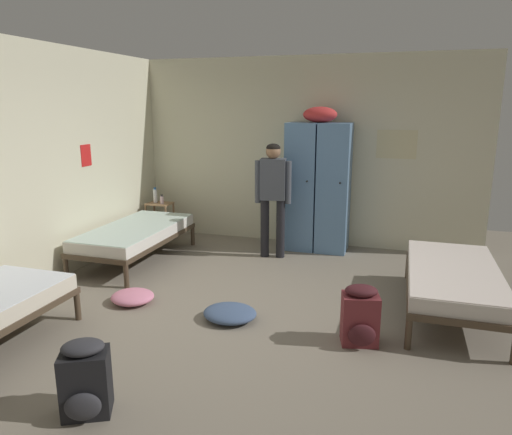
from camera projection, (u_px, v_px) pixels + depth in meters
The scene contains 13 objects.
ground_plane at pixel (248, 312), 4.90m from camera, with size 8.71×8.71×0.00m, color gray.
room_backdrop at pixel (185, 159), 6.21m from camera, with size 5.21×5.50×2.80m.
locker_bank at pixel (318, 184), 6.87m from camera, with size 0.90×0.55×2.07m.
shelf_unit at pixel (160, 217), 7.60m from camera, with size 0.38×0.30×0.57m.
bed_left_rear at pixel (135, 234), 6.45m from camera, with size 0.90×1.90×0.49m.
bed_right at pixel (453, 278), 4.82m from camera, with size 0.90×1.90×0.49m.
person_traveler at pixel (273, 190), 6.49m from camera, with size 0.50×0.25×1.59m.
water_bottle at pixel (155, 196), 7.56m from camera, with size 0.07×0.07×0.24m.
lotion_bottle at pixel (162, 200), 7.47m from camera, with size 0.06×0.06×0.15m.
backpack_maroon at pixel (360, 316), 4.21m from camera, with size 0.37×0.38×0.55m.
backpack_black at pixel (85, 380), 3.24m from camera, with size 0.39×0.41×0.55m.
clothes_pile_denim at pixel (230, 313), 4.73m from camera, with size 0.54×0.47×0.14m.
clothes_pile_pink at pixel (133, 297), 5.13m from camera, with size 0.47×0.44×0.13m.
Camera 1 is at (1.43, -4.31, 2.09)m, focal length 33.25 mm.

